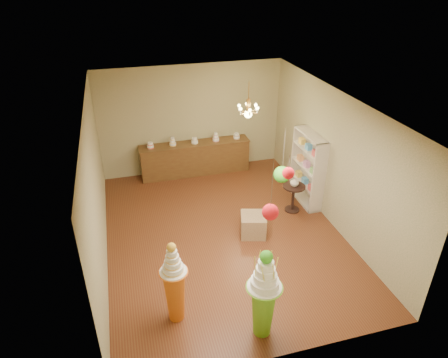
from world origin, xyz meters
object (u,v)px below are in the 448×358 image
object	(u,v)px
pedestal_orange	(175,289)
pedestal_green	(264,300)
sideboard	(195,158)
round_table	(293,195)

from	to	relation	value
pedestal_orange	pedestal_green	bearing A→B (deg)	-27.52
sideboard	round_table	xyz separation A→B (m)	(1.85, -2.51, -0.04)
pedestal_green	round_table	size ratio (longest dim) A/B	2.44
round_table	pedestal_green	bearing A→B (deg)	-121.39
round_table	pedestal_orange	bearing A→B (deg)	-142.01
pedestal_green	round_table	bearing A→B (deg)	58.61
pedestal_green	pedestal_orange	distance (m)	1.45
pedestal_green	pedestal_orange	size ratio (longest dim) A/B	1.06
pedestal_orange	round_table	xyz separation A→B (m)	(3.23, 2.53, -0.20)
pedestal_orange	sideboard	world-z (taller)	pedestal_orange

